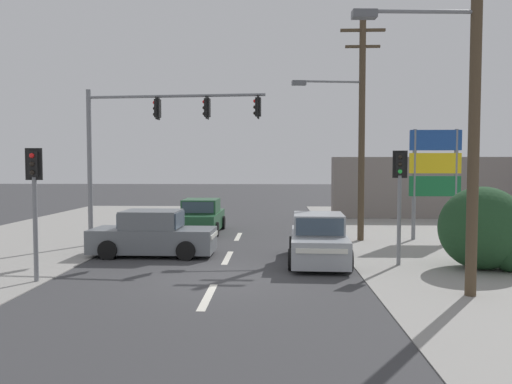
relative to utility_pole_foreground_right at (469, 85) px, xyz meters
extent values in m
plane|color=#3A3A3D|center=(-6.07, 1.76, -4.96)|extent=(140.00, 140.00, 0.00)
cube|color=silver|center=(-6.07, -0.24, -4.96)|extent=(0.20, 2.40, 0.01)
cube|color=silver|center=(-6.07, 4.76, -4.96)|extent=(0.20, 2.40, 0.01)
cube|color=silver|center=(-6.07, 9.76, -4.96)|extent=(0.20, 2.40, 0.01)
cylinder|color=#4C3D2B|center=(0.14, 0.01, -0.36)|extent=(0.26, 0.26, 9.21)
cylinder|color=slate|center=(-1.16, -0.07, 1.67)|extent=(2.60, 0.24, 0.09)
cube|color=#595B60|center=(-2.45, -0.14, 1.60)|extent=(0.58, 0.31, 0.18)
cylinder|color=#4C3D2B|center=(-0.94, 8.73, -0.46)|extent=(0.26, 0.26, 9.01)
cube|color=#4C3D2B|center=(-0.94, 8.73, 3.60)|extent=(1.80, 0.12, 0.11)
cube|color=#4C3D2B|center=(-0.94, 8.73, 2.95)|extent=(1.40, 0.12, 0.10)
cylinder|color=slate|center=(-2.23, 8.57, 1.52)|extent=(2.59, 0.41, 0.09)
cube|color=#595B60|center=(-3.53, 8.41, 1.45)|extent=(0.59, 0.35, 0.18)
cylinder|color=slate|center=(-11.61, 7.12, -1.96)|extent=(0.18, 0.18, 6.00)
cylinder|color=slate|center=(-8.22, 6.85, 0.74)|extent=(6.79, 0.65, 0.11)
cube|color=black|center=(-8.90, 6.90, 0.29)|extent=(0.22, 0.28, 0.68)
cube|color=black|center=(-8.90, 6.90, 0.29)|extent=(0.08, 0.44, 0.84)
sphere|color=red|center=(-9.02, 6.91, 0.51)|extent=(0.13, 0.13, 0.13)
sphere|color=black|center=(-9.02, 6.91, 0.29)|extent=(0.13, 0.13, 0.13)
sphere|color=black|center=(-9.02, 6.91, 0.07)|extent=(0.13, 0.13, 0.13)
cube|color=black|center=(-7.00, 6.75, 0.29)|extent=(0.22, 0.28, 0.68)
cube|color=black|center=(-7.00, 6.75, 0.29)|extent=(0.08, 0.44, 0.84)
sphere|color=red|center=(-7.12, 6.76, 0.51)|extent=(0.13, 0.13, 0.13)
sphere|color=black|center=(-7.12, 6.76, 0.29)|extent=(0.13, 0.13, 0.13)
sphere|color=black|center=(-7.12, 6.76, 0.07)|extent=(0.13, 0.13, 0.13)
cube|color=black|center=(-5.10, 6.60, 0.29)|extent=(0.22, 0.28, 0.68)
cube|color=black|center=(-5.10, 6.60, 0.29)|extent=(0.08, 0.44, 0.84)
sphere|color=red|center=(-5.22, 6.61, 0.51)|extent=(0.13, 0.13, 0.13)
sphere|color=black|center=(-5.22, 6.61, 0.29)|extent=(0.13, 0.13, 0.13)
sphere|color=black|center=(-5.22, 6.61, 0.07)|extent=(0.13, 0.13, 0.13)
cylinder|color=slate|center=(-0.65, 3.63, -3.56)|extent=(0.12, 0.12, 2.80)
cube|color=black|center=(-0.65, 3.63, -1.82)|extent=(0.29, 0.25, 0.68)
cube|color=black|center=(-0.65, 3.63, -1.82)|extent=(0.44, 0.12, 0.84)
sphere|color=black|center=(-0.68, 3.51, -1.60)|extent=(0.13, 0.13, 0.13)
sphere|color=black|center=(-0.68, 3.51, -1.82)|extent=(0.13, 0.13, 0.13)
sphere|color=green|center=(-0.68, 3.51, -2.04)|extent=(0.13, 0.13, 0.13)
cylinder|color=slate|center=(-10.83, 1.07, -3.56)|extent=(0.12, 0.12, 2.80)
cube|color=black|center=(-10.83, 1.07, -1.82)|extent=(0.27, 0.21, 0.68)
cube|color=black|center=(-10.83, 1.07, -1.82)|extent=(0.44, 0.06, 0.84)
sphere|color=red|center=(-10.83, 0.95, -1.60)|extent=(0.13, 0.13, 0.13)
sphere|color=black|center=(-10.83, 0.95, -1.82)|extent=(0.13, 0.13, 0.13)
sphere|color=black|center=(-10.83, 0.95, -2.04)|extent=(0.13, 0.13, 0.13)
cylinder|color=slate|center=(1.30, 9.06, -2.66)|extent=(0.16, 0.16, 4.60)
cylinder|color=slate|center=(3.00, 9.06, -2.66)|extent=(0.16, 0.16, 4.60)
cube|color=#1E4793|center=(2.15, 9.06, -0.81)|extent=(2.10, 0.14, 0.84)
cube|color=yellow|center=(2.15, 9.06, -1.76)|extent=(2.10, 0.14, 0.84)
cube|color=#196B38|center=(2.15, 9.06, -2.71)|extent=(2.10, 0.14, 0.84)
ellipsoid|color=#1E4223|center=(1.69, 3.18, -3.72)|extent=(2.54, 2.29, 2.48)
ellipsoid|color=#1E4223|center=(2.39, 2.80, -4.16)|extent=(1.40, 1.27, 1.61)
cube|color=gray|center=(4.93, 17.76, -3.16)|extent=(12.00, 1.00, 3.60)
cube|color=slate|center=(-8.68, 5.10, -4.42)|extent=(4.23, 1.79, 0.80)
cube|color=slate|center=(-8.73, 5.10, -3.71)|extent=(1.93, 1.60, 0.62)
cube|color=#384756|center=(-7.76, 5.08, -3.71)|extent=(0.09, 1.44, 0.53)
cube|color=#384756|center=(-9.70, 5.12, -3.71)|extent=(0.09, 1.40, 0.50)
cube|color=white|center=(-6.56, 5.06, -4.24)|extent=(0.07, 1.45, 0.14)
cylinder|color=black|center=(-7.36, 5.92, -4.64)|extent=(0.64, 0.20, 0.64)
cylinder|color=black|center=(-7.39, 4.22, -4.64)|extent=(0.64, 0.20, 0.64)
cylinder|color=black|center=(-9.96, 5.98, -4.64)|extent=(0.64, 0.20, 0.64)
cylinder|color=black|center=(-9.99, 4.28, -4.64)|extent=(0.64, 0.20, 0.64)
cube|color=#A3A8AD|center=(-3.09, 4.10, -4.42)|extent=(1.88, 4.27, 0.80)
cube|color=#A3A8AD|center=(-3.09, 4.15, -3.71)|extent=(1.64, 1.97, 0.62)
cube|color=#384756|center=(-3.13, 3.18, -3.71)|extent=(1.44, 0.12, 0.53)
cube|color=#384756|center=(-3.04, 5.12, -3.71)|extent=(1.41, 0.12, 0.50)
cube|color=white|center=(-3.18, 1.98, -4.24)|extent=(1.45, 0.10, 0.14)
cylinder|color=black|center=(-2.30, 2.76, -4.64)|extent=(0.22, 0.65, 0.64)
cylinder|color=black|center=(-4.00, 2.84, -4.64)|extent=(0.22, 0.65, 0.64)
cylinder|color=black|center=(-2.18, 5.37, -4.64)|extent=(0.22, 0.65, 0.64)
cylinder|color=black|center=(-3.88, 5.44, -4.64)|extent=(0.22, 0.65, 0.64)
cube|color=#235633|center=(-7.87, 11.02, -4.42)|extent=(1.73, 4.21, 0.80)
cube|color=#235633|center=(-7.87, 10.97, -3.71)|extent=(1.58, 1.91, 0.62)
cube|color=#384756|center=(-7.86, 11.94, -3.71)|extent=(1.44, 0.07, 0.53)
cube|color=#384756|center=(-7.88, 10.00, -3.71)|extent=(1.40, 0.07, 0.50)
cube|color=white|center=(-7.85, 13.14, -4.24)|extent=(1.45, 0.05, 0.14)
cylinder|color=black|center=(-8.71, 12.32, -4.64)|extent=(0.20, 0.64, 0.64)
cylinder|color=black|center=(-7.01, 12.31, -4.64)|extent=(0.20, 0.64, 0.64)
cylinder|color=black|center=(-8.73, 9.72, -4.64)|extent=(0.20, 0.64, 0.64)
cylinder|color=black|center=(-7.03, 9.71, -4.64)|extent=(0.20, 0.64, 0.64)
camera|label=1|loc=(-4.51, -11.83, -1.87)|focal=35.00mm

